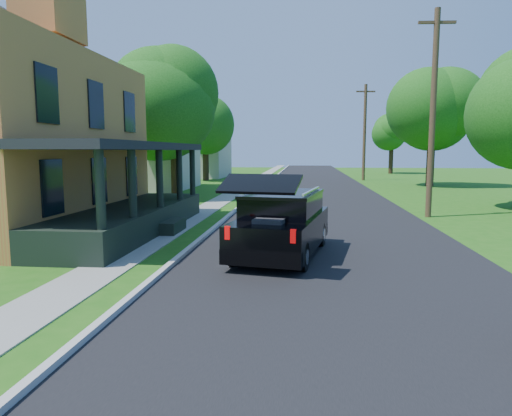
# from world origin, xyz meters

# --- Properties ---
(ground) EXTENTS (140.00, 140.00, 0.00)m
(ground) POSITION_xyz_m (0.00, 0.00, 0.00)
(ground) COLOR #1F5911
(ground) RESTS_ON ground
(street) EXTENTS (8.00, 120.00, 0.02)m
(street) POSITION_xyz_m (0.00, 20.00, 0.00)
(street) COLOR black
(street) RESTS_ON ground
(curb) EXTENTS (0.15, 120.00, 0.12)m
(curb) POSITION_xyz_m (-4.05, 20.00, 0.00)
(curb) COLOR #ADADA7
(curb) RESTS_ON ground
(sidewalk) EXTENTS (1.30, 120.00, 0.03)m
(sidewalk) POSITION_xyz_m (-5.60, 20.00, 0.00)
(sidewalk) COLOR gray
(sidewalk) RESTS_ON ground
(front_walk) EXTENTS (6.50, 1.20, 0.03)m
(front_walk) POSITION_xyz_m (-9.50, 6.00, 0.00)
(front_walk) COLOR gray
(front_walk) RESTS_ON ground
(neighbor_house_mid) EXTENTS (12.78, 12.78, 8.30)m
(neighbor_house_mid) POSITION_xyz_m (-13.50, 24.00, 4.19)
(neighbor_house_mid) COLOR #B9B1A4
(neighbor_house_mid) RESTS_ON ground
(neighbor_house_far) EXTENTS (12.78, 12.78, 8.30)m
(neighbor_house_far) POSITION_xyz_m (-13.50, 40.00, 4.19)
(neighbor_house_far) COLOR #B9B1A4
(neighbor_house_far) RESTS_ON ground
(black_suv) EXTENTS (2.65, 5.19, 2.31)m
(black_suv) POSITION_xyz_m (-1.40, 2.92, 0.88)
(black_suv) COLOR black
(black_suv) RESTS_ON ground
(tree_left_mid) EXTENTS (7.15, 6.92, 9.84)m
(tree_left_mid) POSITION_xyz_m (-8.79, 18.24, 6.28)
(tree_left_mid) COLOR black
(tree_left_mid) RESTS_ON ground
(tree_left_far) EXTENTS (6.96, 6.65, 8.66)m
(tree_left_far) POSITION_xyz_m (-10.43, 34.01, 5.71)
(tree_left_far) COLOR black
(tree_left_far) RESTS_ON ground
(tree_right_mid) EXTENTS (8.08, 7.84, 9.72)m
(tree_right_mid) POSITION_xyz_m (9.20, 29.15, 6.28)
(tree_right_mid) COLOR black
(tree_right_mid) RESTS_ON ground
(tree_right_far) EXTENTS (5.25, 4.96, 7.76)m
(tree_right_far) POSITION_xyz_m (9.77, 49.64, 5.27)
(tree_right_far) COLOR black
(tree_right_far) RESTS_ON ground
(utility_pole_near) EXTENTS (1.54, 0.27, 8.65)m
(utility_pole_near) POSITION_xyz_m (4.50, 10.91, 4.46)
(utility_pole_near) COLOR #492D22
(utility_pole_near) RESTS_ON ground
(utility_pole_far) EXTENTS (1.82, 0.36, 9.12)m
(utility_pole_far) POSITION_xyz_m (4.78, 35.93, 4.72)
(utility_pole_far) COLOR #492D22
(utility_pole_far) RESTS_ON ground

